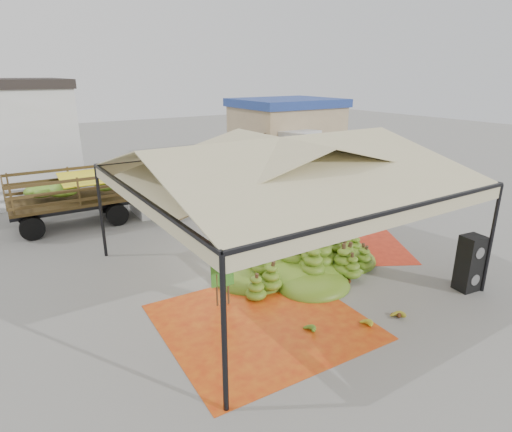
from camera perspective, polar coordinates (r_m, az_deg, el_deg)
ground at (r=12.93m, az=2.90°, el=-7.41°), size 90.00×90.00×0.00m
canopy_tent at (r=11.86m, az=3.16°, el=7.07°), size 8.10×8.10×4.00m
building_tan at (r=28.25m, az=4.05°, el=11.25°), size 6.30×5.30×4.10m
tarp_left at (r=10.54m, az=0.77°, el=-13.86°), size 4.74×4.53×0.01m
tarp_right at (r=15.37m, az=11.74°, el=-3.42°), size 5.29×5.37×0.01m
banana_heap at (r=12.90m, az=6.29°, el=-4.70°), size 5.85×4.96×1.17m
hand_yellow_a at (r=10.60m, az=14.30°, el=-13.64°), size 0.52×0.44×0.22m
hand_yellow_b at (r=11.11m, az=18.39°, el=-12.44°), size 0.59×0.54×0.22m
hand_red_a at (r=11.15m, az=17.99°, el=-12.40°), size 0.47×0.41×0.18m
hand_red_b at (r=12.40m, az=11.77°, el=-8.51°), size 0.45×0.38×0.20m
hand_green at (r=10.17m, az=6.91°, el=-14.68°), size 0.49×0.40×0.22m
hanging_bunches at (r=13.49m, az=1.02°, el=5.55°), size 3.24×0.24×0.20m
speaker_stack at (r=12.95m, az=26.58°, el=-5.64°), size 0.63×0.57×1.56m
banana_leaves at (r=11.63m, az=-4.92°, el=-10.64°), size 0.96×1.36×3.70m
vendor at (r=17.84m, az=-4.21°, el=2.52°), size 0.64×0.55×1.48m
truck_left at (r=18.04m, az=-19.80°, el=3.53°), size 6.28×2.33×2.14m
truck_right at (r=23.42m, az=2.32°, el=8.41°), size 7.64×4.96×2.49m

